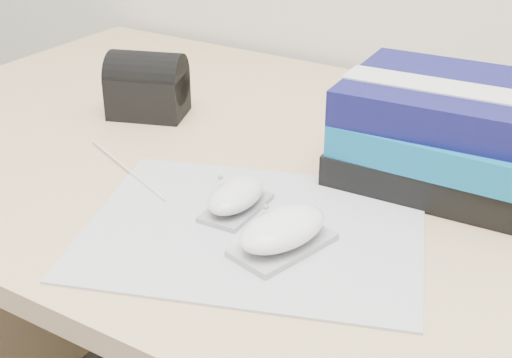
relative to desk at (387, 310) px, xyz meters
The scene contains 7 objects.
desk is the anchor object (origin of this frame).
mousepad 0.35m from the desk, 109.02° to the right, with size 0.38×0.29×0.00m, color #92929A.
mouse_rear 0.36m from the desk, 119.58° to the right, with size 0.06×0.10×0.04m.
mouse_front 0.37m from the desk, 97.62° to the right, with size 0.09×0.13×0.05m.
usb_cable 0.44m from the desk, 146.61° to the right, with size 0.00×0.00×0.22m, color silver.
book_stack 0.30m from the desk, ahead, with size 0.27×0.22×0.13m.
pouch 0.50m from the desk, behind, with size 0.13×0.11×0.10m.
Camera 1 is at (0.28, 0.82, 1.15)m, focal length 50.00 mm.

